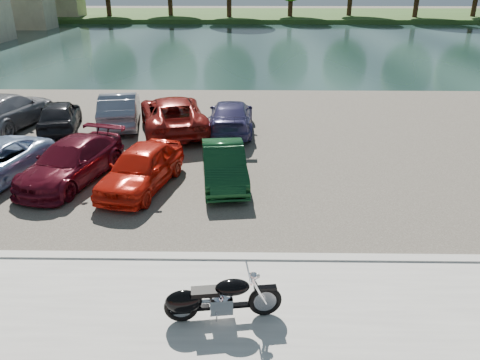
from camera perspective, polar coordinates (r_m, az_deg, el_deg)
The scene contains 15 objects.
ground at distance 9.93m, azimuth 2.25°, elevation -16.22°, with size 200.00×200.00×0.00m, color #595447.
promenade at distance 9.15m, azimuth 2.39°, elevation -20.01°, with size 60.00×6.00×0.10m, color #A4A19B.
kerb at distance 11.49m, azimuth 2.06°, elevation -9.52°, with size 60.00×0.30×0.14m, color #A4A19B.
parking_lot at distance 19.66m, azimuth 1.62°, elevation 4.93°, with size 60.00×18.00×0.04m, color #3C3831.
river at distance 48.02m, azimuth 1.27°, elevation 16.19°, with size 120.00×40.00×0.00m, color #1B312F.
far_bank at distance 79.83m, azimuth 1.17°, elevation 19.46°, with size 120.00×24.00×0.60m, color #2A4C1B.
motorcycle at distance 9.44m, azimuth -3.40°, elevation -14.33°, with size 2.33×0.75×1.05m.
car_3 at distance 16.42m, azimuth -19.87°, elevation 2.12°, with size 1.87×4.60×1.33m, color #510B19.
car_4 at distance 15.21m, azimuth -11.96°, elevation 1.48°, with size 1.64×4.08×1.39m, color red.
car_5 at distance 15.30m, azimuth -1.99°, elevation 1.91°, with size 1.35×3.87×1.27m, color #0F391A.
car_7 at distance 23.47m, azimuth -26.50°, elevation 7.59°, with size 2.15×5.28×1.53m, color gray.
car_8 at distance 22.09m, azimuth -21.16°, elevation 7.36°, with size 1.60×3.97×1.35m, color black.
car_9 at distance 22.05m, azimuth -14.45°, elevation 8.39°, with size 1.59×4.57×1.51m, color slate.
car_10 at distance 20.69m, azimuth -8.22°, elevation 7.96°, with size 2.56×5.55×1.54m, color maroon.
car_11 at distance 20.50m, azimuth -1.11°, elevation 7.77°, with size 1.88×4.63×1.34m, color navy.
Camera 1 is at (-0.25, -7.60, 6.39)m, focal length 35.00 mm.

